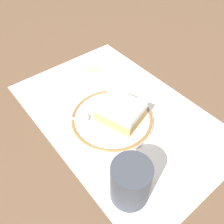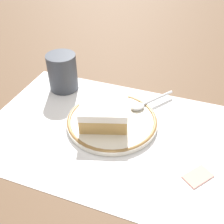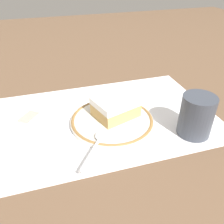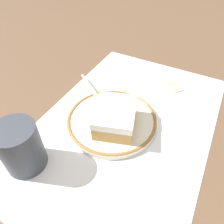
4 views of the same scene
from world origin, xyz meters
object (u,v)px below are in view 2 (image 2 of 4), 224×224
(cake_slice, at_px, (104,113))
(cup, at_px, (63,74))
(plate, at_px, (112,121))
(spoon, at_px, (144,104))
(sugar_packet, at_px, (198,175))

(cake_slice, bearing_deg, cup, -34.76)
(plate, height_order, cake_slice, cake_slice)
(plate, relative_size, cake_slice, 1.67)
(spoon, distance_m, cup, 0.21)
(cake_slice, bearing_deg, spoon, -127.07)
(plate, relative_size, cup, 2.11)
(cup, bearing_deg, cake_slice, 145.24)
(spoon, xyz_separation_m, cup, (0.21, -0.02, 0.02))
(plate, distance_m, spoon, 0.09)
(plate, bearing_deg, sugar_packet, 156.29)
(plate, relative_size, sugar_packet, 3.86)
(cup, distance_m, sugar_packet, 0.39)
(spoon, height_order, sugar_packet, spoon)
(cake_slice, height_order, spoon, cake_slice)
(cake_slice, bearing_deg, sugar_packet, 161.20)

